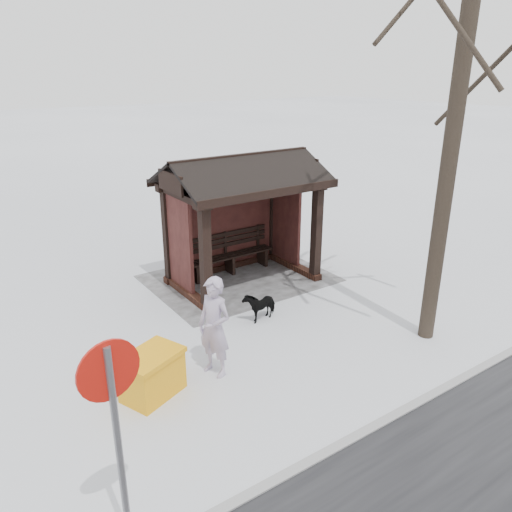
% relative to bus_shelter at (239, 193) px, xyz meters
% --- Properties ---
extents(ground, '(120.00, 120.00, 0.00)m').
position_rel_bus_shelter_xyz_m(ground, '(0.00, 0.16, -2.17)').
color(ground, silver).
rests_on(ground, ground).
extents(kerb, '(120.00, 0.15, 0.06)m').
position_rel_bus_shelter_xyz_m(kerb, '(0.00, 5.66, -2.16)').
color(kerb, gray).
rests_on(kerb, ground).
extents(trampled_patch, '(4.20, 3.20, 0.02)m').
position_rel_bus_shelter_xyz_m(trampled_patch, '(0.00, -0.04, -2.16)').
color(trampled_patch, gray).
rests_on(trampled_patch, ground).
extents(bus_shelter, '(3.60, 2.40, 3.09)m').
position_rel_bus_shelter_xyz_m(bus_shelter, '(0.00, 0.00, 0.00)').
color(bus_shelter, '#381D14').
rests_on(bus_shelter, ground).
extents(pedestrian, '(0.60, 0.74, 1.75)m').
position_rel_bus_shelter_xyz_m(pedestrian, '(2.51, 3.14, -1.29)').
color(pedestrian, '#A99AB5').
rests_on(pedestrian, ground).
extents(dog, '(0.79, 0.47, 0.62)m').
position_rel_bus_shelter_xyz_m(dog, '(0.76, 1.95, -1.85)').
color(dog, black).
rests_on(dog, ground).
extents(grit_bin, '(1.15, 0.98, 0.74)m').
position_rel_bus_shelter_xyz_m(grit_bin, '(3.64, 3.11, -1.79)').
color(grit_bin, orange).
rests_on(grit_bin, ground).
extents(road_sign, '(0.64, 0.12, 2.53)m').
position_rel_bus_shelter_xyz_m(road_sign, '(4.93, 5.43, -0.36)').
color(road_sign, gray).
rests_on(road_sign, ground).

